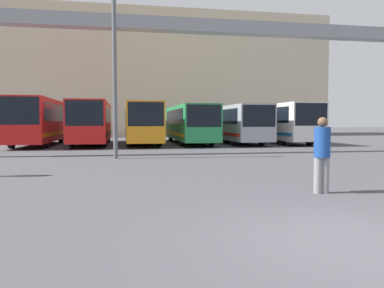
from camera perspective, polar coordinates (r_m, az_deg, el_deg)
name	(u,v)px	position (r m, az deg, el deg)	size (l,w,h in m)	color
ground_plane	(354,243)	(6.07, 23.45, -13.68)	(200.00, 200.00, 0.00)	#47474C
building_backdrop	(149,78)	(49.62, -6.57, 9.97)	(43.78, 12.00, 14.84)	beige
overhead_gantry	(185,41)	(20.89, -1.15, 15.35)	(27.81, 0.80, 7.26)	gray
bus_slot_0	(38,119)	(29.61, -22.37, 3.50)	(2.53, 10.23, 3.35)	red
bus_slot_1	(92,121)	(29.40, -15.01, 3.46)	(2.52, 10.93, 3.17)	red
bus_slot_2	(142,121)	(29.84, -7.68, 3.47)	(2.51, 11.94, 3.10)	orange
bus_slot_3	(189,122)	(30.03, -0.44, 3.35)	(2.53, 11.49, 2.96)	#268C4C
bus_slot_4	(236,122)	(30.54, 6.67, 3.34)	(2.54, 10.74, 2.97)	#999EA5
bus_slot_5	(280,121)	(31.75, 13.26, 3.43)	(2.61, 10.53, 3.13)	silver
pedestrian_near_left	(322,153)	(9.68, 19.19, -1.30)	(0.39, 0.39, 1.86)	gray
lamp_post	(115,69)	(18.27, -11.71, 11.06)	(0.36, 0.36, 7.69)	#595B60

